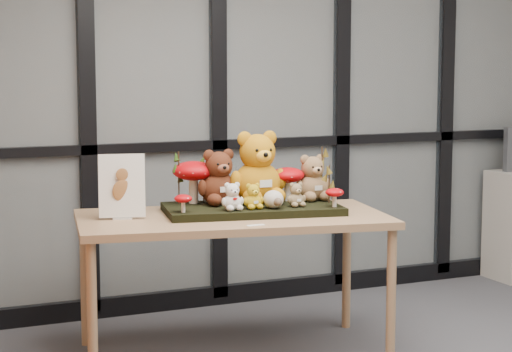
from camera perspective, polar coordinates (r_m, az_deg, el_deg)
name	(u,v)px	position (r m, az deg, el deg)	size (l,w,h in m)	color
glass_partition	(282,87)	(6.11, 1.59, 5.52)	(4.90, 0.06, 2.78)	#2D383F
display_table	(232,227)	(4.95, -1.46, -3.18)	(1.76, 1.11, 0.77)	#A27A57
diorama_tray	(252,209)	(5.02, -0.23, -2.04)	(0.94, 0.47, 0.04)	black
bear_pooh_yellow	(257,163)	(5.08, 0.07, 0.78)	(0.33, 0.30, 0.44)	#C77F10
bear_brown_medium	(219,174)	(5.05, -2.31, 0.13)	(0.25, 0.23, 0.33)	#4F2312
bear_tan_back	(312,175)	(5.19, 3.49, 0.06)	(0.22, 0.20, 0.28)	olive
bear_small_yellow	(253,195)	(4.89, -0.19, -1.16)	(0.12, 0.10, 0.15)	gold
bear_white_bow	(232,195)	(4.84, -1.48, -1.17)	(0.12, 0.11, 0.16)	white
bear_beige_small	(296,193)	(4.97, 2.48, -1.07)	(0.11, 0.10, 0.14)	#927A53
plush_cream_hedgehog	(273,198)	(4.91, 1.08, -1.39)	(0.08, 0.07, 0.11)	beige
mushroom_back_left	(193,180)	(5.08, -3.87, -0.26)	(0.23, 0.23, 0.26)	#AA050A
mushroom_back_right	(288,182)	(5.17, 1.97, -0.39)	(0.19, 0.19, 0.21)	#AA050A
mushroom_front_left	(183,203)	(4.79, -4.50, -1.64)	(0.09, 0.09, 0.10)	#AA050A
mushroom_front_right	(335,197)	(4.98, 4.86, -1.27)	(0.10, 0.10, 0.11)	#AA050A
sprig_green_far_left	(179,178)	(5.05, -4.77, -0.12)	(0.05, 0.05, 0.29)	#183D0D
sprig_green_mid_left	(204,179)	(5.12, -3.24, -0.17)	(0.05, 0.05, 0.26)	#183D0D
sprig_dry_far_right	(322,173)	(5.21, 4.08, 0.16)	(0.05, 0.05, 0.30)	brown
sprig_dry_mid_right	(329,184)	(5.10, 4.52, -0.51)	(0.05, 0.05, 0.21)	brown
sprig_green_centre	(227,183)	(5.16, -1.78, -0.43)	(0.05, 0.05, 0.20)	#183D0D
sign_holder	(122,188)	(4.85, -8.25, -0.76)	(0.24, 0.11, 0.34)	silver
label_card	(256,225)	(4.64, -0.02, -3.05)	(0.09, 0.03, 0.00)	white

